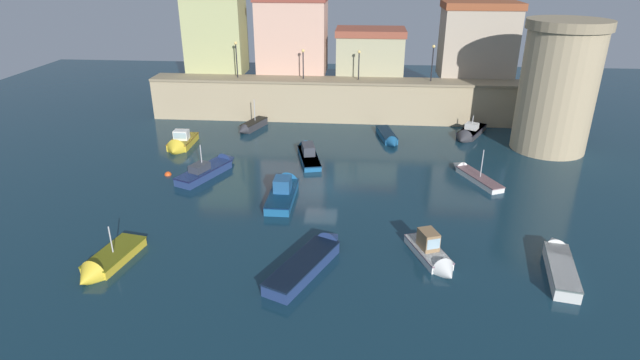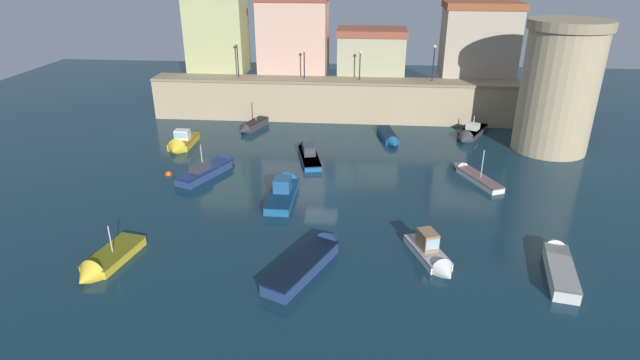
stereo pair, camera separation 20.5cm
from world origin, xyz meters
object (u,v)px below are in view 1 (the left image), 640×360
object	(u,v)px
moored_boat_0	(284,189)
quay_lamp_3	(433,57)
quay_lamp_0	(236,54)
moored_boat_5	(469,133)
moored_boat_2	(389,137)
moored_boat_7	(559,262)
moored_boat_1	(307,152)
moored_boat_8	(312,258)
moored_boat_11	(104,264)
moored_boat_6	(180,144)
mooring_buoy_0	(168,175)
fortress_tower	(558,87)
moored_boat_9	(433,255)
quay_lamp_1	(303,59)
moored_boat_10	(212,168)
moored_boat_3	(472,174)
quay_lamp_2	(359,60)
moored_boat_4	(251,126)

from	to	relation	value
moored_boat_0	quay_lamp_3	bearing A→B (deg)	-32.73
quay_lamp_0	moored_boat_5	xyz separation A→B (m)	(23.63, -4.70, -6.44)
quay_lamp_0	moored_boat_2	size ratio (longest dim) A/B	0.65
quay_lamp_0	moored_boat_7	distance (m)	37.39
moored_boat_1	moored_boat_5	bearing A→B (deg)	-80.22
moored_boat_0	moored_boat_7	distance (m)	18.81
quay_lamp_0	moored_boat_1	bearing A→B (deg)	-52.18
quay_lamp_3	moored_boat_5	bearing A→B (deg)	-53.72
moored_boat_8	moored_boat_11	world-z (taller)	moored_boat_11
moored_boat_6	mooring_buoy_0	world-z (taller)	moored_boat_6
fortress_tower	moored_boat_6	distance (m)	33.93
moored_boat_5	moored_boat_0	bearing A→B (deg)	-20.28
moored_boat_9	quay_lamp_3	bearing A→B (deg)	154.05
quay_lamp_0	moored_boat_9	distance (m)	33.15
moored_boat_0	quay_lamp_0	bearing A→B (deg)	22.44
moored_boat_2	moored_boat_11	bearing A→B (deg)	-46.66
fortress_tower	moored_boat_9	bearing A→B (deg)	-122.14
fortress_tower	moored_boat_5	bearing A→B (deg)	157.50
moored_boat_2	moored_boat_6	bearing A→B (deg)	-89.84
quay_lamp_1	moored_boat_7	bearing A→B (deg)	-57.34
moored_boat_7	moored_boat_10	size ratio (longest dim) A/B	0.96
moored_boat_3	mooring_buoy_0	distance (m)	24.34
moored_boat_6	moored_boat_9	xyz separation A→B (m)	(20.87, -17.25, 0.00)
quay_lamp_3	mooring_buoy_0	size ratio (longest dim) A/B	6.61
moored_boat_2	moored_boat_8	world-z (taller)	moored_boat_8
moored_boat_2	moored_boat_11	world-z (taller)	moored_boat_11
moored_boat_11	moored_boat_9	bearing A→B (deg)	107.71
quay_lamp_0	moored_boat_11	size ratio (longest dim) A/B	0.72
moored_boat_8	moored_boat_11	size ratio (longest dim) A/B	1.39
quay_lamp_2	moored_boat_9	bearing A→B (deg)	-79.92
quay_lamp_0	moored_boat_11	world-z (taller)	quay_lamp_0
fortress_tower	quay_lamp_0	world-z (taller)	fortress_tower
moored_boat_3	moored_boat_9	size ratio (longest dim) A/B	1.23
quay_lamp_3	moored_boat_10	size ratio (longest dim) A/B	0.55
moored_boat_7	moored_boat_2	bearing A→B (deg)	33.26
quay_lamp_0	moored_boat_11	distance (m)	30.36
quay_lamp_2	moored_boat_1	distance (m)	13.26
moored_boat_7	moored_boat_8	xyz separation A→B (m)	(-13.89, -0.77, 0.01)
quay_lamp_1	moored_boat_11	size ratio (longest dim) A/B	0.59
moored_boat_2	moored_boat_3	world-z (taller)	moored_boat_3
fortress_tower	moored_boat_6	size ratio (longest dim) A/B	2.37
fortress_tower	moored_boat_6	xyz separation A→B (m)	(-33.40, -2.70, -5.32)
moored_boat_5	moored_boat_1	bearing A→B (deg)	-39.56
fortress_tower	mooring_buoy_0	xyz separation A→B (m)	(-32.31, -8.89, -5.75)
moored_boat_0	moored_boat_11	xyz separation A→B (m)	(-8.64, -10.56, -0.15)
moored_boat_0	moored_boat_8	distance (m)	9.59
quay_lamp_3	moored_boat_1	distance (m)	17.26
quay_lamp_0	moored_boat_7	size ratio (longest dim) A/B	0.58
quay_lamp_0	moored_boat_8	world-z (taller)	quay_lamp_0
moored_boat_11	moored_boat_4	bearing A→B (deg)	-176.13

